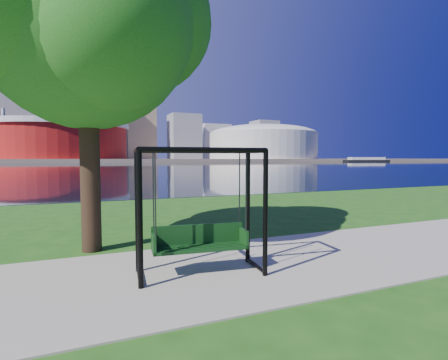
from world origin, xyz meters
TOP-DOWN VIEW (x-y plane):
  - ground at (0.00, 0.00)m, footprint 900.00×900.00m
  - path at (0.00, -0.50)m, footprint 120.00×4.00m
  - river at (0.00, 102.00)m, footprint 900.00×180.00m
  - far_bank at (0.00, 306.00)m, footprint 900.00×228.00m
  - stadium at (-10.00, 235.00)m, footprint 83.00×83.00m
  - arena at (135.00, 235.00)m, footprint 84.00×84.00m
  - skyline at (-4.27, 319.39)m, footprint 392.00×66.00m
  - swing at (-0.60, -0.57)m, footprint 2.43×1.28m
  - park_tree at (-2.45, 2.11)m, footprint 6.36×5.74m
  - barge at (188.25, 180.87)m, footprint 32.45×16.12m

SIDE VIEW (x-z plane):
  - ground at x=0.00m, z-range 0.00..0.00m
  - river at x=0.00m, z-range 0.00..0.02m
  - path at x=0.00m, z-range 0.00..0.03m
  - far_bank at x=0.00m, z-range 0.00..2.00m
  - swing at x=-0.60m, z-range -0.04..2.35m
  - barge at x=188.25m, z-range -0.15..2.99m
  - park_tree at x=-2.45m, z-range 1.54..9.43m
  - stadium at x=-10.00m, z-range -1.77..30.23m
  - arena at x=135.00m, z-range 2.59..29.15m
  - skyline at x=-4.27m, z-range -12.36..84.14m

